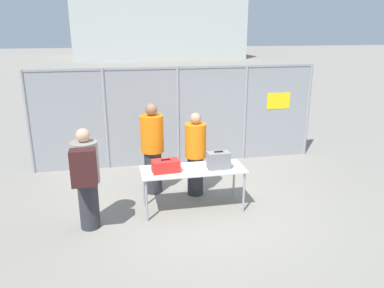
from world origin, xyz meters
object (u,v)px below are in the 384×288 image
(security_worker_near, at_px, (195,153))
(utility_trailer, at_px, (242,117))
(inspection_table, at_px, (193,172))
(security_worker_far, at_px, (152,148))
(traveler_hooded, at_px, (86,176))
(suitcase_grey, at_px, (218,160))
(suitcase_red, at_px, (166,166))

(security_worker_near, xyz_separation_m, utility_trailer, (2.52, 4.57, -0.46))
(inspection_table, bearing_deg, security_worker_far, 125.10)
(security_worker_near, bearing_deg, traveler_hooded, 23.85)
(traveler_hooded, height_order, security_worker_far, security_worker_far)
(security_worker_far, bearing_deg, security_worker_near, 179.68)
(suitcase_grey, relative_size, security_worker_far, 0.22)
(traveler_hooded, xyz_separation_m, utility_trailer, (4.49, 5.56, -0.54))
(suitcase_red, height_order, security_worker_near, security_worker_near)
(suitcase_red, bearing_deg, utility_trailer, 58.68)
(suitcase_grey, relative_size, traveler_hooded, 0.23)
(security_worker_far, bearing_deg, suitcase_red, 116.35)
(security_worker_far, relative_size, utility_trailer, 0.43)
(utility_trailer, bearing_deg, suitcase_red, -121.32)
(suitcase_grey, xyz_separation_m, traveler_hooded, (-2.24, -0.30, 0.00))
(traveler_hooded, height_order, utility_trailer, traveler_hooded)
(suitcase_red, height_order, traveler_hooded, traveler_hooded)
(suitcase_red, bearing_deg, inspection_table, 4.17)
(suitcase_red, xyz_separation_m, security_worker_near, (0.66, 0.66, -0.03))
(security_worker_near, xyz_separation_m, security_worker_far, (-0.80, 0.26, 0.08))
(suitcase_grey, distance_m, utility_trailer, 5.75)
(inspection_table, distance_m, utility_trailer, 5.86)
(security_worker_far, bearing_deg, traveler_hooded, 64.99)
(suitcase_red, height_order, utility_trailer, suitcase_red)
(traveler_hooded, distance_m, security_worker_near, 2.21)
(inspection_table, relative_size, traveler_hooded, 1.09)
(inspection_table, distance_m, traveler_hooded, 1.85)
(traveler_hooded, relative_size, security_worker_near, 1.03)
(traveler_hooded, bearing_deg, suitcase_grey, -13.01)
(security_worker_far, bearing_deg, inspection_table, 143.07)
(security_worker_near, bearing_deg, utility_trailer, -121.70)
(suitcase_grey, bearing_deg, inspection_table, 171.32)
(security_worker_near, distance_m, security_worker_far, 0.85)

